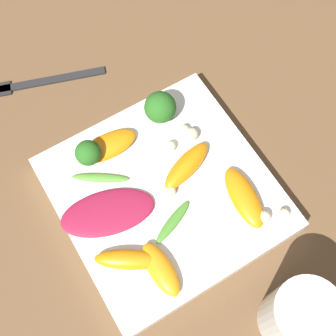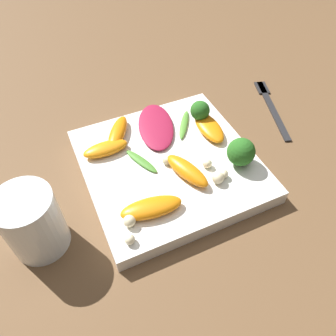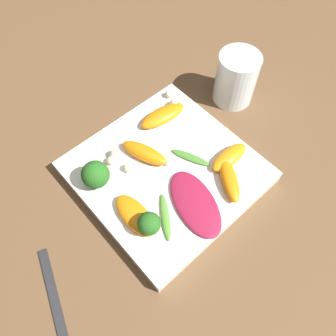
# 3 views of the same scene
# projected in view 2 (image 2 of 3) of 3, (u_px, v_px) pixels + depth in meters

# --- Properties ---
(ground_plane) EXTENTS (2.40, 2.40, 0.00)m
(ground_plane) POSITION_uv_depth(u_px,v_px,m) (169.00, 170.00, 0.50)
(ground_plane) COLOR brown
(plate) EXTENTS (0.24, 0.24, 0.02)m
(plate) POSITION_uv_depth(u_px,v_px,m) (169.00, 165.00, 0.49)
(plate) COLOR white
(plate) RESTS_ON ground_plane
(drinking_glass) EXTENTS (0.07, 0.07, 0.09)m
(drinking_glass) POSITION_uv_depth(u_px,v_px,m) (33.00, 223.00, 0.38)
(drinking_glass) COLOR white
(drinking_glass) RESTS_ON ground_plane
(fork) EXTENTS (0.07, 0.16, 0.01)m
(fork) POSITION_uv_depth(u_px,v_px,m) (269.00, 102.00, 0.60)
(fork) COLOR #262628
(fork) RESTS_ON ground_plane
(radicchio_leaf_0) EXTENTS (0.08, 0.12, 0.01)m
(radicchio_leaf_0) POSITION_uv_depth(u_px,v_px,m) (156.00, 126.00, 0.52)
(radicchio_leaf_0) COLOR maroon
(radicchio_leaf_0) RESTS_ON plate
(orange_segment_0) EXTENTS (0.04, 0.07, 0.02)m
(orange_segment_0) POSITION_uv_depth(u_px,v_px,m) (209.00, 127.00, 0.51)
(orange_segment_0) COLOR orange
(orange_segment_0) RESTS_ON plate
(orange_segment_1) EXTENTS (0.05, 0.08, 0.02)m
(orange_segment_1) POSITION_uv_depth(u_px,v_px,m) (187.00, 171.00, 0.45)
(orange_segment_1) COLOR orange
(orange_segment_1) RESTS_ON plate
(orange_segment_2) EXTENTS (0.08, 0.04, 0.02)m
(orange_segment_2) POSITION_uv_depth(u_px,v_px,m) (151.00, 208.00, 0.41)
(orange_segment_2) COLOR orange
(orange_segment_2) RESTS_ON plate
(orange_segment_3) EXTENTS (0.07, 0.03, 0.02)m
(orange_segment_3) POSITION_uv_depth(u_px,v_px,m) (106.00, 149.00, 0.48)
(orange_segment_3) COLOR orange
(orange_segment_3) RESTS_ON plate
(orange_segment_4) EXTENTS (0.06, 0.08, 0.02)m
(orange_segment_4) POSITION_uv_depth(u_px,v_px,m) (118.00, 133.00, 0.50)
(orange_segment_4) COLOR orange
(orange_segment_4) RESTS_ON plate
(broccoli_floret_0) EXTENTS (0.04, 0.04, 0.04)m
(broccoli_floret_0) POSITION_uv_depth(u_px,v_px,m) (241.00, 152.00, 0.46)
(broccoli_floret_0) COLOR #84AD5B
(broccoli_floret_0) RESTS_ON plate
(broccoli_floret_1) EXTENTS (0.03, 0.03, 0.04)m
(broccoli_floret_1) POSITION_uv_depth(u_px,v_px,m) (200.00, 111.00, 0.52)
(broccoli_floret_1) COLOR #84AD5B
(broccoli_floret_1) RESTS_ON plate
(arugula_sprig_0) EXTENTS (0.04, 0.06, 0.01)m
(arugula_sprig_0) POSITION_uv_depth(u_px,v_px,m) (141.00, 161.00, 0.47)
(arugula_sprig_0) COLOR #47842D
(arugula_sprig_0) RESTS_ON plate
(arugula_sprig_1) EXTENTS (0.05, 0.06, 0.01)m
(arugula_sprig_1) POSITION_uv_depth(u_px,v_px,m) (184.00, 124.00, 0.52)
(arugula_sprig_1) COLOR #518E33
(arugula_sprig_1) RESTS_ON plate
(macadamia_nut_0) EXTENTS (0.01, 0.01, 0.01)m
(macadamia_nut_0) POSITION_uv_depth(u_px,v_px,m) (207.00, 163.00, 0.46)
(macadamia_nut_0) COLOR beige
(macadamia_nut_0) RESTS_ON plate
(macadamia_nut_1) EXTENTS (0.01, 0.01, 0.01)m
(macadamia_nut_1) POSITION_uv_depth(u_px,v_px,m) (223.00, 174.00, 0.45)
(macadamia_nut_1) COLOR beige
(macadamia_nut_1) RESTS_ON plate
(macadamia_nut_2) EXTENTS (0.02, 0.02, 0.02)m
(macadamia_nut_2) POSITION_uv_depth(u_px,v_px,m) (218.00, 178.00, 0.44)
(macadamia_nut_2) COLOR beige
(macadamia_nut_2) RESTS_ON plate
(macadamia_nut_3) EXTENTS (0.01, 0.01, 0.01)m
(macadamia_nut_3) POSITION_uv_depth(u_px,v_px,m) (167.00, 160.00, 0.47)
(macadamia_nut_3) COLOR beige
(macadamia_nut_3) RESTS_ON plate
(macadamia_nut_4) EXTENTS (0.01, 0.01, 0.01)m
(macadamia_nut_4) POSITION_uv_depth(u_px,v_px,m) (130.00, 239.00, 0.39)
(macadamia_nut_4) COLOR beige
(macadamia_nut_4) RESTS_ON plate
(macadamia_nut_5) EXTENTS (0.02, 0.02, 0.02)m
(macadamia_nut_5) POSITION_uv_depth(u_px,v_px,m) (130.00, 221.00, 0.40)
(macadamia_nut_5) COLOR beige
(macadamia_nut_5) RESTS_ON plate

